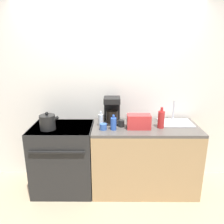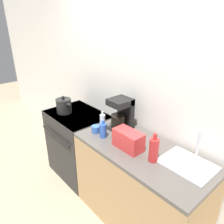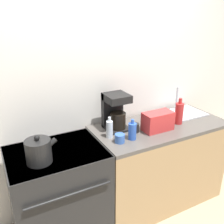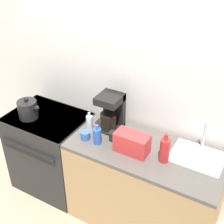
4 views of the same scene
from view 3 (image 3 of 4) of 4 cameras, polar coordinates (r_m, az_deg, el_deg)
name	(u,v)px [view 3 (image 3 of 4)]	position (r m, az deg, el deg)	size (l,w,h in m)	color
wall_back	(100,86)	(2.53, -2.76, 5.85)	(8.00, 0.05, 2.60)	silver
stove	(59,196)	(2.39, -11.91, -18.18)	(0.80, 0.64, 0.92)	black
counter_block	(157,163)	(2.83, 10.31, -11.42)	(1.39, 0.65, 0.92)	tan
kettle	(39,151)	(1.98, -16.40, -8.55)	(0.25, 0.20, 0.23)	black
toaster	(158,121)	(2.45, 10.43, -2.08)	(0.30, 0.15, 0.18)	red
coffee_maker	(115,111)	(2.42, 0.78, 0.29)	(0.22, 0.23, 0.36)	black
sink_tray	(183,112)	(2.95, 15.95, -0.05)	(0.44, 0.34, 0.28)	#B7B7BC
bottle_red	(179,113)	(2.64, 15.07, -0.23)	(0.08, 0.08, 0.27)	#B72828
bottle_blue	(132,131)	(2.25, 4.66, -4.34)	(0.07, 0.07, 0.19)	#2D56B7
bottle_clear	(110,129)	(2.27, -0.57, -3.90)	(0.06, 0.06, 0.20)	silver
cup_black	(135,128)	(2.40, 5.31, -3.62)	(0.08, 0.08, 0.09)	black
cup_blue	(120,138)	(2.21, 1.78, -6.02)	(0.09, 0.09, 0.08)	#3860B2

